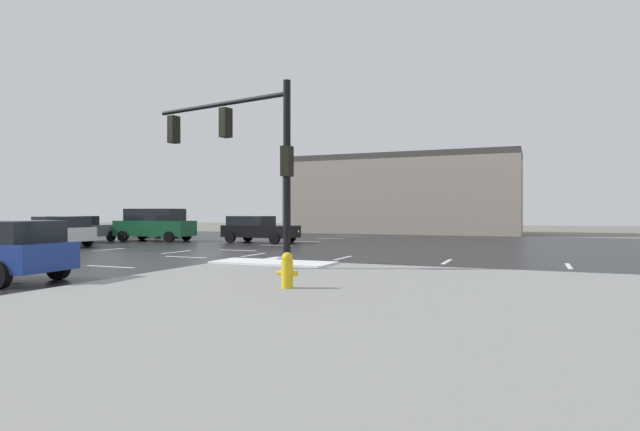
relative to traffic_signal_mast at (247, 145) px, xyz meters
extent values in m
plane|color=slate|center=(-4.54, 4.92, -3.94)|extent=(120.00, 120.00, 0.00)
cube|color=#232326|center=(-4.54, 4.92, -3.93)|extent=(44.00, 44.00, 0.02)
cube|color=gray|center=(7.46, -7.08, -3.87)|extent=(18.00, 18.00, 0.14)
cube|color=white|center=(0.46, 0.92, -3.77)|extent=(4.00, 1.60, 0.06)
cube|color=silver|center=(-4.54, -1.08, -3.91)|extent=(2.00, 0.15, 0.01)
cube|color=silver|center=(-4.54, 2.92, -3.91)|extent=(2.00, 0.15, 0.01)
cube|color=silver|center=(-4.54, 6.92, -3.91)|extent=(2.00, 0.15, 0.01)
cube|color=silver|center=(-4.54, 10.92, -3.91)|extent=(2.00, 0.15, 0.01)
cube|color=silver|center=(-4.54, 14.92, -3.91)|extent=(2.00, 0.15, 0.01)
cube|color=silver|center=(-4.54, 18.92, -3.91)|extent=(2.00, 0.15, 0.01)
cube|color=silver|center=(-4.54, 22.92, -3.91)|extent=(2.00, 0.15, 0.01)
cube|color=silver|center=(-14.54, 4.92, -3.91)|extent=(0.15, 2.00, 0.01)
cube|color=silver|center=(-10.54, 4.92, -3.91)|extent=(0.15, 2.00, 0.01)
cube|color=silver|center=(-6.54, 4.92, -3.91)|extent=(0.15, 2.00, 0.01)
cube|color=silver|center=(-2.54, 4.92, -3.91)|extent=(0.15, 2.00, 0.01)
cube|color=silver|center=(1.46, 4.92, -3.91)|extent=(0.15, 2.00, 0.01)
cube|color=silver|center=(5.46, 4.92, -3.91)|extent=(0.15, 2.00, 0.01)
cube|color=silver|center=(9.46, 4.92, -3.91)|extent=(0.15, 2.00, 0.01)
cube|color=silver|center=(-1.04, 0.92, -3.91)|extent=(0.45, 7.00, 0.01)
cylinder|color=black|center=(1.57, -0.31, -0.99)|extent=(0.22, 0.22, 5.61)
cylinder|color=black|center=(-1.16, 0.23, 1.42)|extent=(5.48, 1.23, 0.14)
cube|color=black|center=(-0.89, 0.18, 0.79)|extent=(0.35, 0.41, 0.95)
sphere|color=#19D833|center=(-1.04, 0.21, 1.08)|extent=(0.20, 0.20, 0.20)
cube|color=black|center=(-3.34, 0.67, 0.79)|extent=(0.35, 0.41, 0.95)
sphere|color=#19D833|center=(-3.50, 0.70, 1.08)|extent=(0.20, 0.20, 0.20)
cube|color=black|center=(1.57, -0.31, -0.60)|extent=(0.28, 0.36, 0.90)
cylinder|color=gold|center=(3.34, -3.92, -3.50)|extent=(0.26, 0.26, 0.60)
sphere|color=gold|center=(3.34, -3.92, -3.13)|extent=(0.25, 0.25, 0.25)
cylinder|color=gold|center=(3.16, -3.92, -3.47)|extent=(0.12, 0.11, 0.11)
cylinder|color=gold|center=(3.52, -3.92, -3.47)|extent=(0.12, 0.11, 0.11)
cube|color=gray|center=(-2.32, 30.73, -0.81)|extent=(19.69, 8.00, 6.24)
cube|color=#3F3D3A|center=(-2.32, 30.73, 2.56)|extent=(19.69, 8.00, 0.50)
cube|color=black|center=(-6.60, 12.79, -3.24)|extent=(4.62, 2.11, 0.70)
cube|color=black|center=(-7.27, 12.84, -2.61)|extent=(2.59, 1.83, 0.55)
cylinder|color=black|center=(-5.01, 13.58, -3.59)|extent=(0.67, 0.27, 0.66)
cylinder|color=black|center=(-5.14, 11.79, -3.59)|extent=(0.67, 0.27, 0.66)
cylinder|color=black|center=(-8.06, 13.80, -3.59)|extent=(0.67, 0.27, 0.66)
cylinder|color=black|center=(-8.19, 12.00, -3.59)|extent=(0.67, 0.27, 0.66)
sphere|color=white|center=(-4.36, 13.21, -3.24)|extent=(0.18, 0.18, 0.18)
sphere|color=white|center=(-4.44, 12.06, -3.24)|extent=(0.18, 0.18, 0.18)
cube|color=slate|center=(-16.82, 9.11, -3.24)|extent=(2.32, 4.68, 0.70)
cube|color=black|center=(-16.74, 8.44, -2.61)|extent=(1.94, 2.65, 0.55)
cylinder|color=black|center=(-17.89, 10.52, -3.59)|extent=(0.30, 0.68, 0.66)
cylinder|color=black|center=(-16.10, 10.74, -3.59)|extent=(0.30, 0.68, 0.66)
cylinder|color=black|center=(-17.53, 7.48, -3.59)|extent=(0.30, 0.68, 0.66)
cylinder|color=black|center=(-15.74, 7.70, -3.59)|extent=(0.30, 0.68, 0.66)
sphere|color=white|center=(-17.65, 11.23, -3.24)|extent=(0.18, 0.18, 0.18)
sphere|color=white|center=(-16.51, 11.36, -3.24)|extent=(0.18, 0.18, 0.18)
cube|color=tan|center=(-17.22, 15.76, -3.24)|extent=(4.65, 2.21, 0.70)
cube|color=black|center=(-17.90, 15.82, -2.61)|extent=(2.62, 1.88, 0.55)
cylinder|color=black|center=(-15.62, 16.51, -3.59)|extent=(0.68, 0.28, 0.66)
cylinder|color=black|center=(-15.78, 14.72, -3.59)|extent=(0.68, 0.28, 0.66)
cylinder|color=black|center=(-18.66, 16.80, -3.59)|extent=(0.68, 0.28, 0.66)
cylinder|color=black|center=(-18.83, 15.00, -3.59)|extent=(0.68, 0.28, 0.66)
sphere|color=white|center=(-14.98, 16.13, -3.24)|extent=(0.18, 0.18, 0.18)
sphere|color=white|center=(-15.09, 14.98, -3.24)|extent=(0.18, 0.18, 0.18)
cube|color=white|center=(-14.91, 5.49, -3.24)|extent=(4.64, 2.17, 0.70)
cube|color=black|center=(-14.24, 5.44, -2.61)|extent=(2.61, 1.86, 0.55)
cylinder|color=black|center=(-16.51, 4.73, -3.59)|extent=(0.68, 0.28, 0.66)
cylinder|color=black|center=(-16.36, 6.52, -3.59)|extent=(0.68, 0.28, 0.66)
cylinder|color=black|center=(-13.46, 4.47, -3.59)|extent=(0.68, 0.28, 0.66)
cylinder|color=black|center=(-13.31, 6.26, -3.59)|extent=(0.68, 0.28, 0.66)
sphere|color=white|center=(-17.15, 5.10, -3.24)|extent=(0.18, 0.18, 0.18)
sphere|color=white|center=(-17.05, 6.25, -3.24)|extent=(0.18, 0.18, 0.18)
cube|color=black|center=(-4.14, -5.08, -2.61)|extent=(2.62, 1.88, 0.55)
cylinder|color=black|center=(-3.37, -4.11, -3.59)|extent=(0.68, 0.28, 0.66)
cube|color=#195933|center=(-13.60, 11.85, -3.11)|extent=(4.98, 2.44, 0.95)
cube|color=black|center=(-13.60, 11.85, -2.26)|extent=(3.53, 2.13, 0.75)
cylinder|color=black|center=(-15.12, 10.71, -3.59)|extent=(0.68, 0.29, 0.66)
cylinder|color=black|center=(-15.33, 12.65, -3.59)|extent=(0.68, 0.29, 0.66)
cylinder|color=black|center=(-11.88, 11.05, -3.59)|extent=(0.68, 0.29, 0.66)
cylinder|color=black|center=(-12.08, 12.99, -3.59)|extent=(0.68, 0.29, 0.66)
sphere|color=white|center=(-15.88, 10.99, -3.11)|extent=(0.18, 0.18, 0.18)
sphere|color=white|center=(-16.01, 12.23, -3.11)|extent=(0.18, 0.18, 0.18)
camera|label=1|loc=(8.35, -14.18, -2.13)|focal=29.03mm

